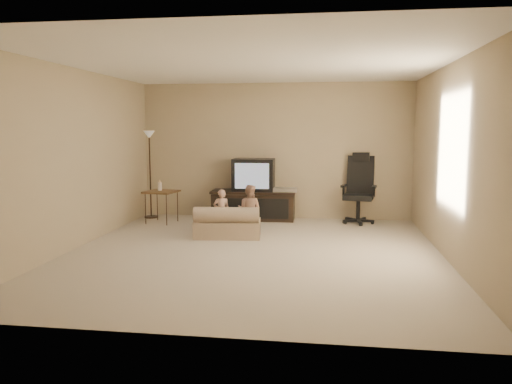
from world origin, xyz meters
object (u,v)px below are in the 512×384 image
side_table (161,192)px  child_sofa (227,225)px  toddler_left (222,212)px  tv_stand (254,194)px  floor_lamp (150,154)px  office_chair (359,198)px  toddler_right (249,210)px

side_table → child_sofa: 1.77m
side_table → toddler_left: (1.27, -0.83, -0.19)m
tv_stand → floor_lamp: bearing=-178.0°
floor_lamp → child_sofa: bearing=-40.1°
child_sofa → side_table: bearing=137.6°
office_chair → side_table: (-3.47, -0.50, 0.11)m
child_sofa → toddler_left: 0.29m
child_sofa → toddler_right: toddler_right is taller
floor_lamp → toddler_right: floor_lamp is taller
floor_lamp → tv_stand: bearing=3.2°
toddler_left → toddler_right: toddler_right is taller
tv_stand → child_sofa: tv_stand is taller
office_chair → child_sofa: bearing=-133.3°
side_table → toddler_right: bearing=-25.0°
office_chair → floor_lamp: 3.91m
child_sofa → toddler_right: size_ratio=1.33×
toddler_right → floor_lamp: bearing=-19.7°
tv_stand → office_chair: office_chair is taller
child_sofa → toddler_right: bearing=31.4°
tv_stand → child_sofa: size_ratio=1.49×
child_sofa → toddler_left: (-0.13, 0.20, 0.16)m
tv_stand → side_table: bearing=-161.6°
side_table → child_sofa: (1.40, -1.03, -0.35)m
floor_lamp → child_sofa: floor_lamp is taller
toddler_left → toddler_right: 0.44m
office_chair → toddler_right: office_chair is taller
tv_stand → floor_lamp: 2.08m
tv_stand → toddler_left: tv_stand is taller
tv_stand → toddler_right: size_ratio=1.98×
floor_lamp → toddler_left: bearing=-38.3°
side_table → toddler_right: size_ratio=0.97×
side_table → tv_stand: bearing=19.6°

